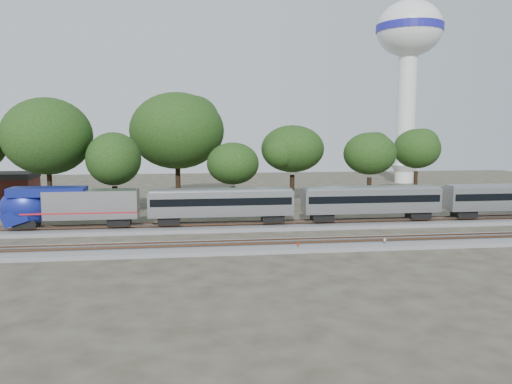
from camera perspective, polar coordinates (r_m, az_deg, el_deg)
The scene contains 16 objects.
ground at distance 51.38m, azimuth -0.71°, elevation -5.44°, with size 160.00×160.00×0.00m, color #383328.
track_far at distance 57.18m, azimuth -1.40°, elevation -3.95°, with size 160.00×5.00×0.73m.
track_near at distance 47.46m, azimuth -0.16°, elevation -6.24°, with size 160.00×5.00×0.73m.
train at distance 68.30m, azimuth 27.10°, elevation -0.51°, with size 119.91×2.91×4.29m.
switch_stand_red at distance 46.25m, azimuth 4.82°, elevation -6.18°, with size 0.27×0.10×0.87m.
switch_stand_white at distance 49.20m, azimuth 14.51°, elevation -5.54°, with size 0.28×0.13×0.92m.
switch_lever at distance 47.19m, azimuth 6.53°, elevation -6.44°, with size 0.50×0.30×0.30m, color #512D19.
water_tower at distance 111.63m, azimuth 17.05°, elevation 15.38°, with size 13.57×13.57×37.55m.
brick_building at distance 85.48m, azimuth -27.05°, elevation 0.42°, with size 9.94×7.13×4.69m.
tree_1 at distance 70.09m, azimuth -22.75°, elevation 5.88°, with size 10.52×10.52×14.83m.
tree_2 at distance 65.40m, azimuth -15.95°, elevation 3.64°, with size 7.66×7.66×10.81m.
tree_3 at distance 74.48m, azimuth -9.01°, elevation 6.92°, with size 11.22×11.22×15.82m.
tree_4 at distance 66.45m, azimuth -2.65°, elevation 3.25°, with size 6.84×6.84×9.65m.
tree_5 at distance 74.32m, azimuth 4.18°, elevation 4.93°, with size 8.52×8.52×12.01m.
tree_6 at distance 75.38m, azimuth 12.90°, elevation 4.28°, with size 7.84×7.84×11.05m.
tree_7 at distance 86.39m, azimuth 17.91°, elevation 4.72°, with size 8.24×8.24×11.62m.
Camera 1 is at (-5.73, -49.82, 11.15)m, focal length 35.00 mm.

